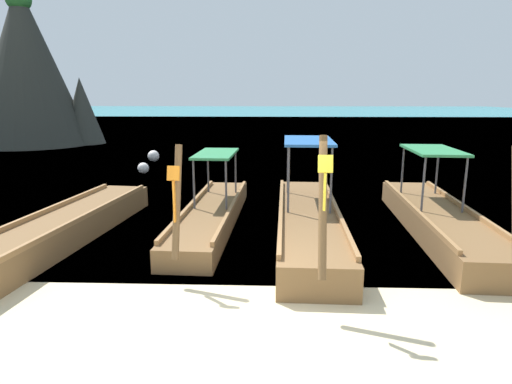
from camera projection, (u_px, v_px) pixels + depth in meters
The scene contains 9 objects.
ground at pixel (248, 316), 6.38m from camera, with size 120.00×120.00×0.00m, color beige.
sea_water at pixel (271, 116), 65.92m from camera, with size 120.00×120.00×0.00m, color teal.
longtail_boat_violet_ribbon at pixel (64, 228), 9.59m from camera, with size 1.87×7.08×2.51m.
longtail_boat_orange_ribbon at pixel (212, 213), 10.77m from camera, with size 1.35×6.69×2.33m.
longtail_boat_yellow_ribbon at pixel (308, 220), 9.95m from camera, with size 1.52×7.24×2.59m.
longtail_boat_red_ribbon at pixel (438, 219), 10.13m from camera, with size 1.61×6.98×2.41m.
karst_rock at pixel (29, 68), 27.44m from camera, with size 7.97×7.20×9.85m.
mooring_buoy_near at pixel (143, 168), 17.83m from camera, with size 0.46×0.46×0.46m.
mooring_buoy_far at pixel (153, 156), 21.03m from camera, with size 0.55×0.55×0.55m.
Camera 1 is at (0.34, -5.82, 3.15)m, focal length 30.74 mm.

